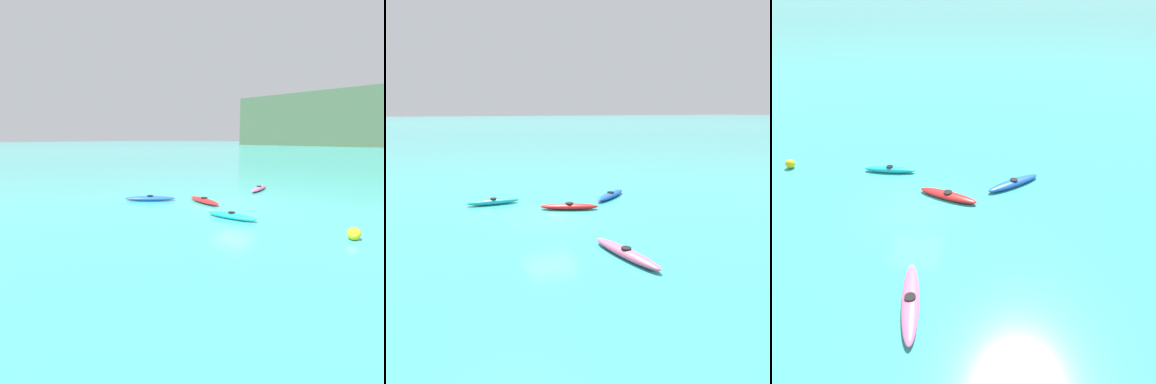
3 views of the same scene
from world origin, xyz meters
TOP-DOWN VIEW (x-y plane):
  - ground_plane at (0.00, 0.00)m, footprint 600.00×600.00m
  - kayak_red at (-1.46, -1.28)m, footprint 3.14×1.76m
  - kayak_pink at (-1.10, 5.61)m, footprint 1.24×3.57m
  - kayak_blue at (-4.73, -2.88)m, footprint 2.97×2.57m
  - kayak_cyan at (2.17, -3.85)m, footprint 2.92×0.60m

SIDE VIEW (x-z plane):
  - ground_plane at x=0.00m, z-range 0.00..0.00m
  - kayak_pink at x=-1.10m, z-range -0.02..0.35m
  - kayak_blue at x=-4.73m, z-range -0.02..0.35m
  - kayak_cyan at x=2.17m, z-range -0.02..0.35m
  - kayak_red at x=-1.46m, z-range -0.02..0.35m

